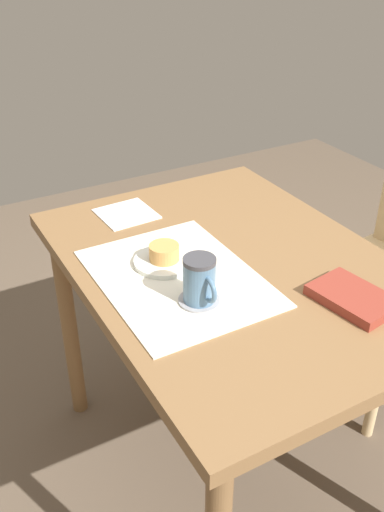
# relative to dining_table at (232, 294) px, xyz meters

# --- Properties ---
(ground_plane) EXTENTS (4.40, 4.40, 0.02)m
(ground_plane) POSITION_rel_dining_table_xyz_m (0.00, 0.00, -0.66)
(ground_plane) COLOR brown
(dining_table) EXTENTS (1.01, 0.74, 0.75)m
(dining_table) POSITION_rel_dining_table_xyz_m (0.00, 0.00, 0.00)
(dining_table) COLOR brown
(dining_table) RESTS_ON ground_plane
(placemat) EXTENTS (0.46, 0.35, 0.00)m
(placemat) POSITION_rel_dining_table_xyz_m (-0.01, -0.15, 0.10)
(placemat) COLOR silver
(placemat) RESTS_ON dining_table
(pastry_plate) EXTENTS (0.15, 0.15, 0.01)m
(pastry_plate) POSITION_rel_dining_table_xyz_m (-0.07, -0.15, 0.11)
(pastry_plate) COLOR silver
(pastry_plate) RESTS_ON placemat
(pastry) EXTENTS (0.07, 0.07, 0.04)m
(pastry) POSITION_rel_dining_table_xyz_m (-0.07, -0.15, 0.13)
(pastry) COLOR tan
(pastry) RESTS_ON pastry_plate
(coffee_coaster) EXTENTS (0.09, 0.09, 0.00)m
(coffee_coaster) POSITION_rel_dining_table_xyz_m (0.10, -0.16, 0.10)
(coffee_coaster) COLOR #99999E
(coffee_coaster) RESTS_ON placemat
(coffee_mug) EXTENTS (0.11, 0.07, 0.11)m
(coffee_mug) POSITION_rel_dining_table_xyz_m (0.11, -0.16, 0.16)
(coffee_mug) COLOR slate
(coffee_mug) RESTS_ON coffee_coaster
(paper_napkin) EXTENTS (0.16, 0.16, 0.00)m
(paper_napkin) POSITION_rel_dining_table_xyz_m (-0.37, -0.13, 0.10)
(paper_napkin) COLOR white
(paper_napkin) RESTS_ON dining_table
(small_book) EXTENTS (0.20, 0.15, 0.02)m
(small_book) POSITION_rel_dining_table_xyz_m (0.27, 0.14, 0.11)
(small_book) COLOR maroon
(small_book) RESTS_ON dining_table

